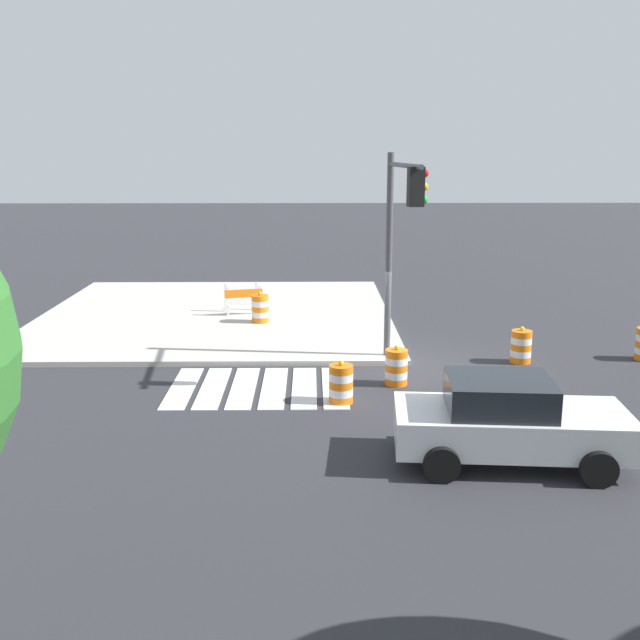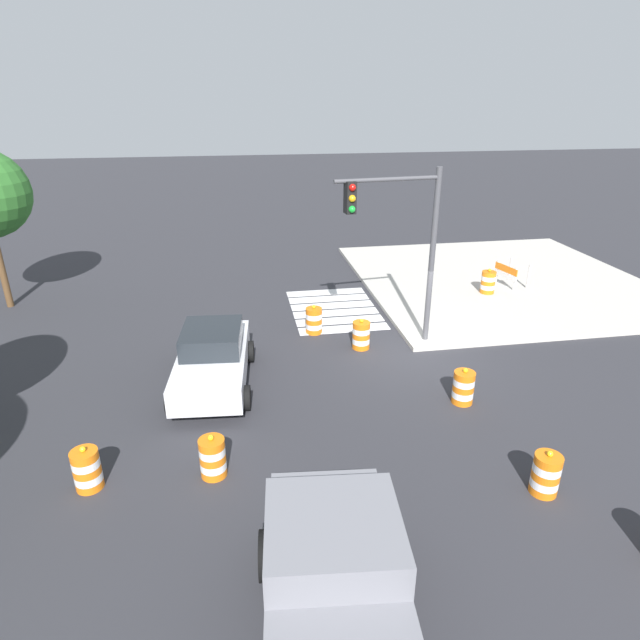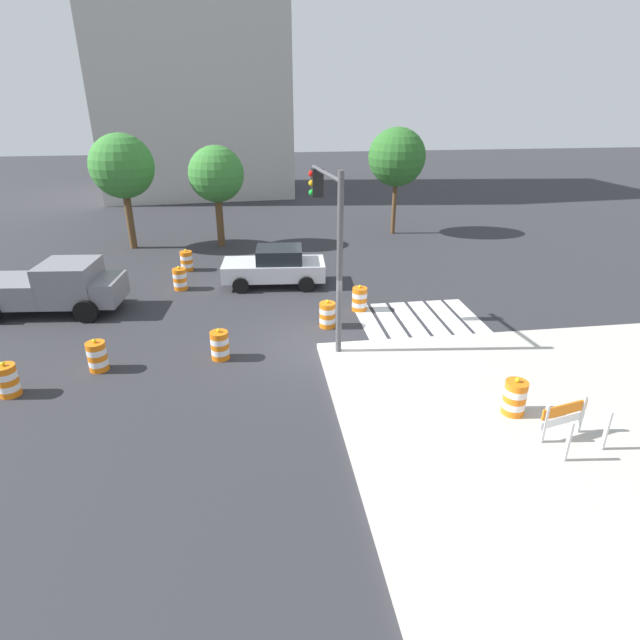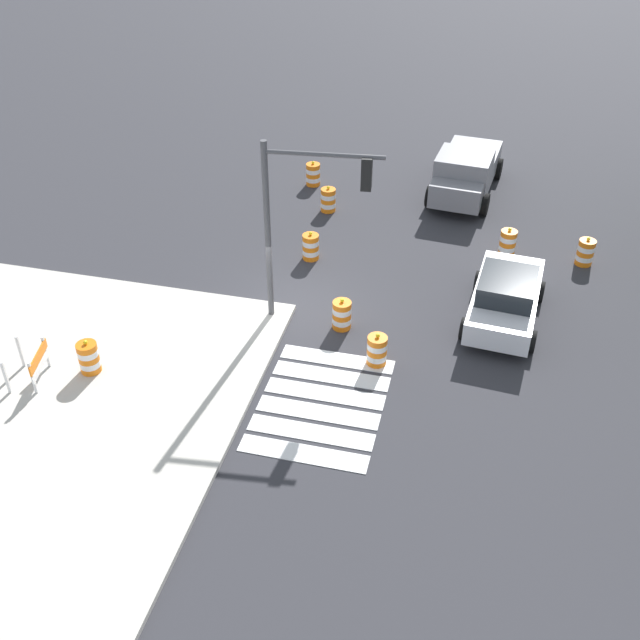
% 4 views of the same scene
% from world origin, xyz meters
% --- Properties ---
extents(ground_plane, '(120.00, 120.00, 0.00)m').
position_xyz_m(ground_plane, '(0.00, 0.00, 0.00)').
color(ground_plane, '#2D2D33').
extents(sidewalk_corner, '(12.00, 12.00, 0.15)m').
position_xyz_m(sidewalk_corner, '(6.00, -6.00, 0.07)').
color(sidewalk_corner, '#BCB7AD').
rests_on(sidewalk_corner, ground).
extents(crosswalk_stripes, '(4.35, 3.20, 0.02)m').
position_xyz_m(crosswalk_stripes, '(4.00, 1.80, 0.01)').
color(crosswalk_stripes, silver).
rests_on(crosswalk_stripes, ground).
extents(sports_car, '(4.44, 2.41, 1.63)m').
position_xyz_m(sports_car, '(-0.96, 6.21, 0.81)').
color(sports_car, silver).
rests_on(sports_car, ground).
extents(pickup_truck, '(5.32, 2.74, 1.92)m').
position_xyz_m(pickup_truck, '(-9.17, 4.32, 0.97)').
color(pickup_truck, slate).
rests_on(pickup_truck, ground).
extents(traffic_barrel_near_corner, '(0.56, 0.56, 1.02)m').
position_xyz_m(traffic_barrel_near_corner, '(-4.91, 8.72, 0.45)').
color(traffic_barrel_near_corner, orange).
rests_on(traffic_barrel_near_corner, ground).
extents(traffic_barrel_crosswalk_end, '(0.56, 0.56, 1.02)m').
position_xyz_m(traffic_barrel_crosswalk_end, '(-4.94, 6.17, 0.45)').
color(traffic_barrel_crosswalk_end, orange).
rests_on(traffic_barrel_crosswalk_end, ground).
extents(traffic_barrel_median_near, '(0.56, 0.56, 1.02)m').
position_xyz_m(traffic_barrel_median_near, '(-8.67, -1.66, 0.45)').
color(traffic_barrel_median_near, orange).
rests_on(traffic_barrel_median_near, ground).
extents(traffic_barrel_median_far, '(0.56, 0.56, 1.02)m').
position_xyz_m(traffic_barrel_median_far, '(-3.06, -0.31, 0.45)').
color(traffic_barrel_median_far, orange).
rests_on(traffic_barrel_median_far, ground).
extents(traffic_barrel_far_curb, '(0.56, 0.56, 1.02)m').
position_xyz_m(traffic_barrel_far_curb, '(0.59, 1.58, 0.45)').
color(traffic_barrel_far_curb, orange).
rests_on(traffic_barrel_far_curb, ground).
extents(traffic_barrel_lane_center, '(0.56, 0.56, 1.02)m').
position_xyz_m(traffic_barrel_lane_center, '(2.02, 2.89, 0.45)').
color(traffic_barrel_lane_center, orange).
rests_on(traffic_barrel_lane_center, ground).
extents(traffic_barrel_opposite_curb, '(0.56, 0.56, 1.02)m').
position_xyz_m(traffic_barrel_opposite_curb, '(-6.62, -0.55, 0.45)').
color(traffic_barrel_opposite_curb, orange).
rests_on(traffic_barrel_opposite_curb, ground).
extents(traffic_barrel_on_sidewalk, '(0.56, 0.56, 1.02)m').
position_xyz_m(traffic_barrel_on_sidewalk, '(4.38, -4.59, 0.60)').
color(traffic_barrel_on_sidewalk, orange).
rests_on(traffic_barrel_on_sidewalk, sidewalk_corner).
extents(construction_barricade, '(1.38, 1.03, 1.00)m').
position_xyz_m(construction_barricade, '(5.05, -5.82, 0.72)').
color(construction_barricade, silver).
rests_on(construction_barricade, sidewalk_corner).
extents(traffic_light_pole, '(0.67, 3.28, 5.50)m').
position_xyz_m(traffic_light_pole, '(0.46, 0.53, 3.91)').
color(traffic_light_pole, '#4C4C51').
rests_on(traffic_light_pole, sidewalk_corner).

